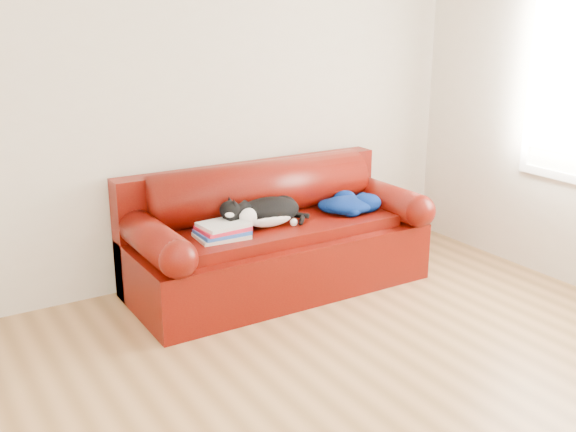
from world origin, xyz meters
name	(u,v)px	position (x,y,z in m)	size (l,w,h in m)	color
ground	(359,399)	(0.00, 0.00, 0.00)	(4.50, 4.50, 0.00)	brown
room_shell	(390,70)	(0.12, 0.02, 1.67)	(4.52, 4.02, 2.61)	beige
sofa_base	(277,256)	(0.39, 1.49, 0.24)	(2.10, 0.90, 0.50)	#410203
sofa_back	(260,207)	(0.39, 1.74, 0.54)	(2.10, 1.01, 0.88)	#410203
book_stack	(223,230)	(-0.09, 1.38, 0.55)	(0.34, 0.27, 0.10)	beige
cat	(268,213)	(0.28, 1.44, 0.60)	(0.70, 0.32, 0.25)	black
blanket	(349,204)	(0.97, 1.42, 0.56)	(0.45, 0.38, 0.14)	#021046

